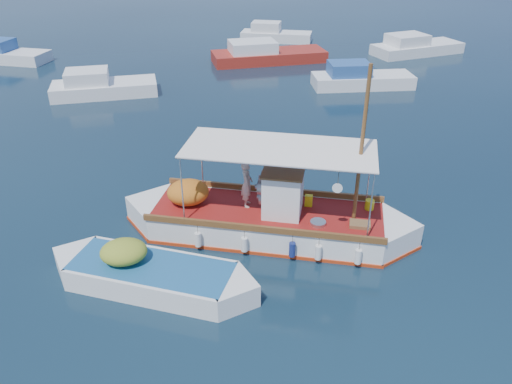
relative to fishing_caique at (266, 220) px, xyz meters
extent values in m
plane|color=black|center=(0.82, -0.24, -0.55)|extent=(160.00, 160.00, 0.00)
cube|color=white|center=(0.05, -0.02, -0.19)|extent=(8.20, 4.83, 1.14)
cube|color=white|center=(-3.65, 1.16, -0.19)|extent=(2.48, 2.48, 1.14)
cube|color=white|center=(3.76, -1.20, -0.19)|extent=(2.48, 2.48, 1.14)
cube|color=#B03111|center=(0.05, -0.02, -0.53)|extent=(8.33, 4.94, 0.19)
cube|color=maroon|center=(0.05, -0.02, 0.36)|extent=(8.14, 4.63, 0.06)
cube|color=brown|center=(0.45, 1.23, 0.48)|extent=(7.55, 2.49, 0.21)
cube|color=brown|center=(-0.34, -1.26, 0.48)|extent=(7.55, 2.49, 0.21)
cube|color=white|center=(0.55, -0.17, 1.16)|extent=(1.59, 1.66, 1.56)
cube|color=brown|center=(0.55, -0.17, 1.97)|extent=(1.73, 1.79, 0.06)
cylinder|color=slate|center=(-0.19, -0.29, 1.47)|extent=(0.37, 0.56, 0.52)
cylinder|color=slate|center=(0.01, 0.35, 1.47)|extent=(0.37, 0.56, 0.52)
cylinder|color=slate|center=(-0.09, 0.03, 0.90)|extent=(0.37, 0.56, 0.52)
cylinder|color=brown|center=(2.82, -0.90, 2.97)|extent=(0.16, 0.16, 5.19)
cylinder|color=brown|center=(2.03, -0.65, 2.56)|extent=(1.81, 0.64, 0.08)
cylinder|color=silver|center=(-2.07, 1.86, 1.55)|extent=(0.06, 0.06, 2.33)
cylinder|color=silver|center=(-2.76, -0.32, 1.55)|extent=(0.06, 0.06, 2.33)
cylinder|color=silver|center=(3.56, 0.07, 1.55)|extent=(0.06, 0.06, 2.33)
cylinder|color=silver|center=(2.87, -2.11, 1.55)|extent=(0.06, 0.06, 2.33)
cube|color=white|center=(0.40, -0.13, 2.74)|extent=(6.59, 4.23, 0.04)
ellipsoid|color=#BF671C|center=(-2.62, 0.83, 0.82)|extent=(1.76, 1.62, 0.87)
cube|color=gold|center=(1.51, 0.12, 0.59)|extent=(0.30, 0.26, 0.42)
cylinder|color=gold|center=(3.54, -0.36, 0.56)|extent=(0.39, 0.39, 0.35)
cube|color=brown|center=(2.90, -1.36, 0.44)|extent=(0.78, 0.65, 0.12)
cylinder|color=#B2B2B2|center=(1.56, -1.10, 0.44)|extent=(0.65, 0.65, 0.12)
cylinder|color=white|center=(1.90, -1.75, 2.07)|extent=(0.31, 0.12, 0.31)
cylinder|color=white|center=(-2.36, -0.77, -0.09)|extent=(0.26, 0.26, 0.50)
cylinder|color=navy|center=(0.60, -1.72, -0.09)|extent=(0.26, 0.26, 0.50)
cylinder|color=white|center=(2.58, -2.34, -0.09)|extent=(0.26, 0.26, 0.50)
imported|color=beige|center=(-0.60, 0.43, 1.22)|extent=(0.48, 0.66, 1.66)
cube|color=white|center=(-3.77, -2.37, -0.29)|extent=(5.20, 3.65, 0.95)
cube|color=white|center=(-6.00, -1.42, -0.29)|extent=(1.74, 1.74, 0.95)
cube|color=white|center=(-1.54, -3.32, -0.29)|extent=(1.74, 1.74, 0.95)
cube|color=#1D5686|center=(-3.77, -2.37, 0.16)|extent=(5.12, 3.46, 0.05)
ellipsoid|color=olive|center=(-4.55, -2.04, 0.53)|extent=(1.73, 1.59, 0.70)
cube|color=silver|center=(-7.64, 16.35, -0.25)|extent=(6.46, 3.02, 1.00)
cube|color=silver|center=(-8.57, 16.25, 0.65)|extent=(2.69, 2.28, 0.80)
cube|color=maroon|center=(3.56, 22.88, -0.25)|extent=(8.68, 3.69, 1.00)
cube|color=silver|center=(2.30, 22.74, 0.65)|extent=(3.61, 2.73, 0.80)
cube|color=silver|center=(8.61, 15.96, -0.25)|extent=(6.43, 2.39, 1.00)
cube|color=#2A518E|center=(7.66, 15.99, 0.65)|extent=(2.60, 1.95, 0.80)
cube|color=silver|center=(15.62, 23.81, -0.25)|extent=(7.68, 4.40, 1.00)
cube|color=silver|center=(14.57, 23.53, 0.65)|extent=(3.38, 2.89, 0.80)
cube|color=silver|center=(-15.95, 25.41, -0.25)|extent=(6.48, 4.22, 1.00)
cube|color=silver|center=(5.22, 29.64, -0.25)|extent=(6.38, 3.73, 1.00)
cube|color=silver|center=(4.35, 29.92, 0.65)|extent=(2.82, 2.35, 0.80)
camera|label=1|loc=(-2.17, -14.43, 9.28)|focal=35.00mm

